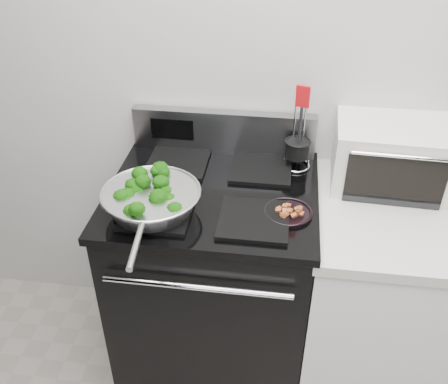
% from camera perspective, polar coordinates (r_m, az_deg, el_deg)
% --- Properties ---
extents(back_wall, '(4.00, 0.02, 2.70)m').
position_cam_1_polar(back_wall, '(1.98, 9.01, 14.72)').
color(back_wall, beige).
rests_on(back_wall, ground).
extents(gas_range, '(0.79, 0.69, 1.13)m').
position_cam_1_polar(gas_range, '(2.17, -1.13, -9.88)').
color(gas_range, black).
rests_on(gas_range, floor).
extents(counter, '(0.62, 0.68, 0.92)m').
position_cam_1_polar(counter, '(2.22, 17.04, -11.69)').
color(counter, white).
rests_on(counter, floor).
extents(skillet, '(0.35, 0.56, 0.08)m').
position_cam_1_polar(skillet, '(1.75, -8.32, -0.84)').
color(skillet, silver).
rests_on(skillet, gas_range).
extents(broccoli_pile, '(0.28, 0.28, 0.10)m').
position_cam_1_polar(broccoli_pile, '(1.74, -8.36, -0.26)').
color(broccoli_pile, black).
rests_on(broccoli_pile, skillet).
extents(bacon_plate, '(0.17, 0.17, 0.04)m').
position_cam_1_polar(bacon_plate, '(1.76, 7.34, -2.06)').
color(bacon_plate, black).
rests_on(bacon_plate, gas_range).
extents(utensil_holder, '(0.11, 0.11, 0.35)m').
position_cam_1_polar(utensil_holder, '(2.01, 8.33, 4.45)').
color(utensil_holder, silver).
rests_on(utensil_holder, gas_range).
extents(toaster_oven, '(0.45, 0.35, 0.25)m').
position_cam_1_polar(toaster_oven, '(2.02, 18.61, 4.14)').
color(toaster_oven, white).
rests_on(toaster_oven, counter).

